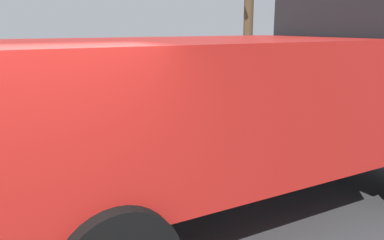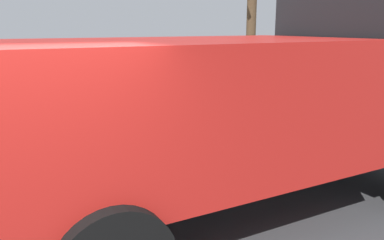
{
  "view_description": "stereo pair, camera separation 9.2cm",
  "coord_description": "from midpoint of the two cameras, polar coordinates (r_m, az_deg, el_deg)",
  "views": [
    {
      "loc": [
        -0.17,
        -2.7,
        2.56
      ],
      "look_at": [
        2.59,
        2.54,
        1.15
      ],
      "focal_mm": 37.12,
      "sensor_mm": 36.0,
      "label": 1
    },
    {
      "loc": [
        -0.09,
        -2.74,
        2.56
      ],
      "look_at": [
        2.59,
        2.54,
        1.15
      ],
      "focal_mm": 37.12,
      "sensor_mm": 36.0,
      "label": 2
    }
  ],
  "objects": [
    {
      "name": "sidewalk_curb",
      "position": [
        9.55,
        -26.04,
        -3.08
      ],
      "size": [
        36.0,
        5.0,
        0.15
      ],
      "primitive_type": "cube",
      "color": "#ADA89E",
      "rests_on": "ground"
    },
    {
      "name": "stop_sign",
      "position": [
        8.03,
        -6.18,
        6.61
      ],
      "size": [
        0.76,
        0.08,
        2.12
      ],
      "color": "gray",
      "rests_on": "sidewalk_curb"
    },
    {
      "name": "dump_truck_red",
      "position": [
        5.5,
        9.05,
        3.3
      ],
      "size": [
        7.08,
        2.99,
        3.0
      ],
      "color": "red",
      "rests_on": "ground"
    },
    {
      "name": "bare_tree",
      "position": [
        10.83,
        7.87,
        16.55
      ],
      "size": [
        0.98,
        1.01,
        6.15
      ],
      "color": "#4C3823",
      "rests_on": "sidewalk_curb"
    }
  ]
}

